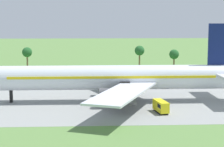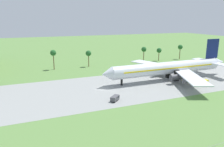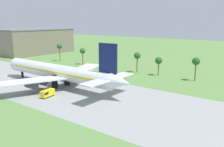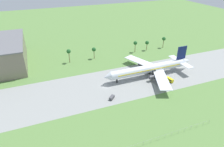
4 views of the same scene
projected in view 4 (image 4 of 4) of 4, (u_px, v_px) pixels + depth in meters
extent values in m
plane|color=#5B8442|center=(104.00, 86.00, 138.85)|extent=(600.00, 600.00, 0.00)
cube|color=gray|center=(104.00, 86.00, 138.85)|extent=(320.00, 44.00, 0.02)
cylinder|color=silver|center=(149.00, 69.00, 148.46)|extent=(60.89, 6.19, 6.19)
cone|color=silver|center=(107.00, 77.00, 137.87)|extent=(4.96, 6.07, 6.07)
cone|color=silver|center=(186.00, 61.00, 159.28)|extent=(7.74, 5.88, 5.88)
cube|color=yellow|center=(149.00, 68.00, 148.24)|extent=(51.75, 6.32, 0.62)
cube|color=navy|center=(182.00, 53.00, 153.61)|extent=(8.05, 0.50, 10.53)
cube|color=silver|center=(180.00, 61.00, 157.31)|extent=(5.57, 24.78, 0.30)
cube|color=silver|center=(162.00, 79.00, 137.65)|extent=(18.45, 30.21, 0.44)
cube|color=silver|center=(141.00, 62.00, 161.51)|extent=(18.45, 30.21, 0.44)
cylinder|color=#4C4C51|center=(153.00, 77.00, 143.60)|extent=(5.57, 2.79, 2.79)
cylinder|color=#4C4C51|center=(161.00, 80.00, 139.37)|extent=(5.57, 2.79, 2.79)
cylinder|color=#4C4C51|center=(143.00, 68.00, 155.70)|extent=(5.57, 2.79, 2.79)
cylinder|color=#4C4C51|center=(142.00, 64.00, 161.54)|extent=(5.57, 2.79, 2.79)
cube|color=black|center=(117.00, 79.00, 141.90)|extent=(0.70, 0.90, 5.61)
cube|color=black|center=(154.00, 74.00, 148.33)|extent=(2.40, 1.20, 5.61)
cube|color=black|center=(149.00, 70.00, 153.88)|extent=(2.40, 1.20, 5.61)
cube|color=black|center=(112.00, 99.00, 125.83)|extent=(3.91, 3.78, 0.40)
cube|color=#4C4C51|center=(112.00, 97.00, 125.36)|extent=(4.52, 4.36, 1.57)
cube|color=black|center=(113.00, 96.00, 126.17)|extent=(2.48, 2.52, 0.90)
cube|color=black|center=(169.00, 81.00, 144.32)|extent=(2.65, 5.21, 0.40)
cube|color=yellow|center=(170.00, 80.00, 143.66)|extent=(3.01, 6.11, 2.33)
cube|color=black|center=(171.00, 80.00, 142.30)|extent=(2.37, 2.38, 0.90)
cylinder|color=gray|center=(136.00, 146.00, 92.31)|extent=(0.10, 0.10, 2.10)
cylinder|color=gray|center=(144.00, 143.00, 93.60)|extent=(0.10, 0.10, 2.10)
cylinder|color=gray|center=(151.00, 141.00, 94.89)|extent=(0.10, 0.10, 2.10)
cylinder|color=gray|center=(158.00, 138.00, 96.17)|extent=(0.10, 0.10, 2.10)
cylinder|color=gray|center=(165.00, 136.00, 97.46)|extent=(0.10, 0.10, 2.10)
cylinder|color=gray|center=(172.00, 134.00, 98.75)|extent=(0.10, 0.10, 2.10)
cylinder|color=gray|center=(179.00, 132.00, 100.03)|extent=(0.10, 0.10, 2.10)
cylinder|color=gray|center=(185.00, 129.00, 101.32)|extent=(0.10, 0.10, 2.10)
cylinder|color=gray|center=(191.00, 127.00, 102.61)|extent=(0.10, 0.10, 2.10)
cylinder|color=gray|center=(197.00, 125.00, 103.89)|extent=(0.10, 0.10, 2.10)
cylinder|color=gray|center=(203.00, 123.00, 105.18)|extent=(0.10, 0.10, 2.10)
cylinder|color=gray|center=(209.00, 121.00, 106.47)|extent=(0.10, 0.10, 2.10)
cylinder|color=gray|center=(144.00, 142.00, 93.11)|extent=(80.00, 0.06, 0.06)
cube|color=slate|center=(1.00, 54.00, 163.34)|extent=(36.00, 60.00, 19.96)
cylinder|color=brown|center=(163.00, 43.00, 200.52)|extent=(0.56, 0.56, 8.68)
sphere|color=#235B28|center=(164.00, 39.00, 198.13)|extent=(3.60, 3.60, 3.60)
cylinder|color=brown|center=(94.00, 54.00, 177.27)|extent=(0.56, 0.56, 8.19)
sphere|color=#235B28|center=(94.00, 49.00, 175.00)|extent=(3.60, 3.60, 3.60)
cylinder|color=brown|center=(69.00, 57.00, 169.80)|extent=(0.56, 0.56, 9.75)
sphere|color=#235B28|center=(69.00, 51.00, 167.15)|extent=(3.60, 3.60, 3.60)
cylinder|color=brown|center=(147.00, 47.00, 194.78)|extent=(0.56, 0.56, 7.17)
sphere|color=#235B28|center=(147.00, 43.00, 192.75)|extent=(3.60, 3.60, 3.60)
cylinder|color=brown|center=(135.00, 48.00, 190.31)|extent=(0.56, 0.56, 8.61)
sphere|color=#235B28|center=(135.00, 43.00, 187.93)|extent=(3.60, 3.60, 3.60)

